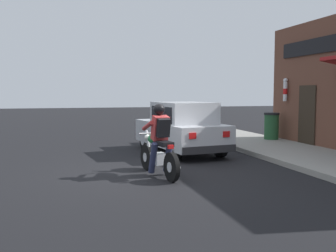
{
  "coord_description": "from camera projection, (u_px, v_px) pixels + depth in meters",
  "views": [
    {
      "loc": [
        -1.92,
        -8.77,
        1.86
      ],
      "look_at": [
        0.91,
        1.52,
        0.95
      ],
      "focal_mm": 42.0,
      "sensor_mm": 36.0,
      "label": 1
    }
  ],
  "objects": [
    {
      "name": "motorcycle_with_rider",
      "position": [
        159.0,
        146.0,
        8.76
      ],
      "size": [
        0.67,
        2.01,
        1.62
      ],
      "color": "black",
      "rests_on": "ground"
    },
    {
      "name": "ground_plane",
      "position": [
        148.0,
        173.0,
        9.09
      ],
      "size": [
        80.0,
        80.0,
        0.0
      ],
      "primitive_type": "plane",
      "color": "black"
    },
    {
      "name": "sidewalk_curb",
      "position": [
        267.0,
        146.0,
        13.22
      ],
      "size": [
        2.6,
        22.0,
        0.14
      ],
      "primitive_type": "cube",
      "color": "gray",
      "rests_on": "ground"
    },
    {
      "name": "car_hatchback",
      "position": [
        181.0,
        128.0,
        12.02
      ],
      "size": [
        2.12,
        3.96,
        1.57
      ],
      "color": "black",
      "rests_on": "ground"
    },
    {
      "name": "trash_bin",
      "position": [
        271.0,
        126.0,
        14.46
      ],
      "size": [
        0.56,
        0.56,
        0.98
      ],
      "color": "#23512D",
      "rests_on": "sidewalk_curb"
    }
  ]
}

